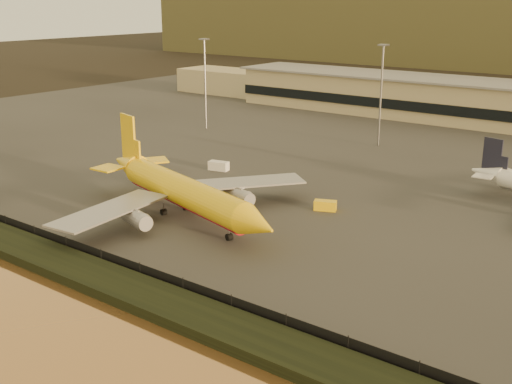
% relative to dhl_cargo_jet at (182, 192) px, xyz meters
% --- Properties ---
extents(ground, '(900.00, 900.00, 0.00)m').
position_rel_dhl_cargo_jet_xyz_m(ground, '(11.25, -9.16, -4.69)').
color(ground, black).
rests_on(ground, ground).
extents(embankment, '(320.00, 7.00, 1.40)m').
position_rel_dhl_cargo_jet_xyz_m(embankment, '(11.25, -26.16, -3.99)').
color(embankment, black).
rests_on(embankment, ground).
extents(tarmac, '(320.00, 220.00, 0.20)m').
position_rel_dhl_cargo_jet_xyz_m(tarmac, '(11.25, 85.84, -4.59)').
color(tarmac, '#2D2D2D').
rests_on(tarmac, ground).
extents(perimeter_fence, '(300.00, 0.05, 2.20)m').
position_rel_dhl_cargo_jet_xyz_m(perimeter_fence, '(11.25, -22.16, -3.39)').
color(perimeter_fence, black).
rests_on(perimeter_fence, tarmac).
extents(terminal_building, '(202.00, 25.00, 12.60)m').
position_rel_dhl_cargo_jet_xyz_m(terminal_building, '(-3.27, 116.39, 1.56)').
color(terminal_building, tan).
rests_on(terminal_building, tarmac).
extents(apron_light_masts, '(152.20, 12.20, 25.40)m').
position_rel_dhl_cargo_jet_xyz_m(apron_light_masts, '(26.25, 65.84, 11.01)').
color(apron_light_masts, slate).
rests_on(apron_light_masts, tarmac).
extents(dhl_cargo_jet, '(49.61, 47.50, 15.03)m').
position_rel_dhl_cargo_jet_xyz_m(dhl_cargo_jet, '(0.00, 0.00, 0.00)').
color(dhl_cargo_jet, yellow).
rests_on(dhl_cargo_jet, tarmac).
extents(gse_vehicle_yellow, '(4.32, 3.18, 1.77)m').
position_rel_dhl_cargo_jet_xyz_m(gse_vehicle_yellow, '(17.86, 17.96, -3.60)').
color(gse_vehicle_yellow, yellow).
rests_on(gse_vehicle_yellow, tarmac).
extents(gse_vehicle_white, '(4.71, 2.89, 1.97)m').
position_rel_dhl_cargo_jet_xyz_m(gse_vehicle_white, '(-15.26, 27.36, -3.50)').
color(gse_vehicle_white, white).
rests_on(gse_vehicle_white, tarmac).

